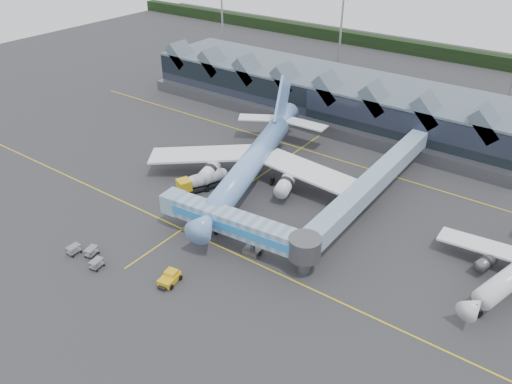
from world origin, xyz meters
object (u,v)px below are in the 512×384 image
Objects in this scene: main_airliner at (254,159)px; pushback_tug at (170,278)px; jet_bridge at (246,228)px; fuel_truck at (203,180)px.

pushback_tug is at bearing -93.02° from main_airliner.
pushback_tug is at bearing -115.31° from jet_bridge.
pushback_tug is at bearing -35.63° from fuel_truck.
jet_bridge is 19.91m from fuel_truck.
fuel_truck is 2.42× the size of pushback_tug.
jet_bridge is at bearing 60.27° from pushback_tug.
fuel_truck is at bearing 111.04° from pushback_tug.
fuel_truck is at bearing -142.30° from main_airliner.
fuel_truck is at bearing 144.75° from jet_bridge.
main_airliner is at bearing 94.09° from pushback_tug.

